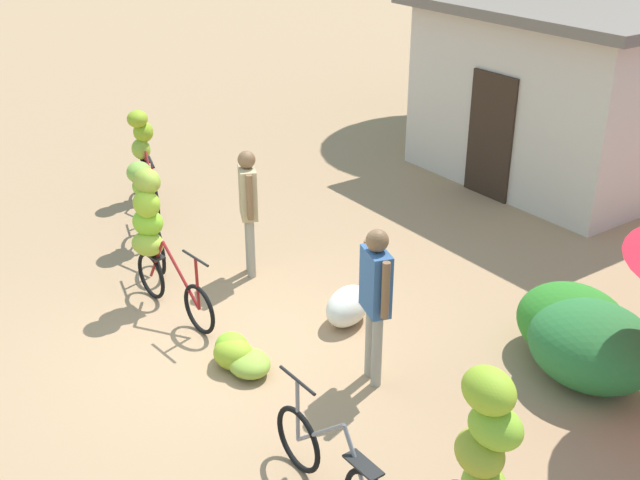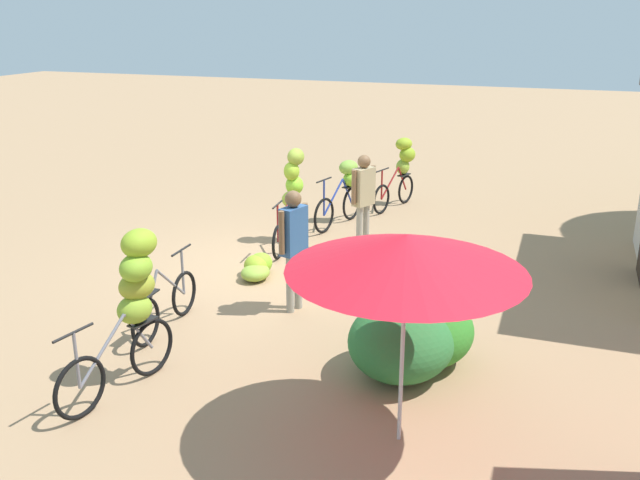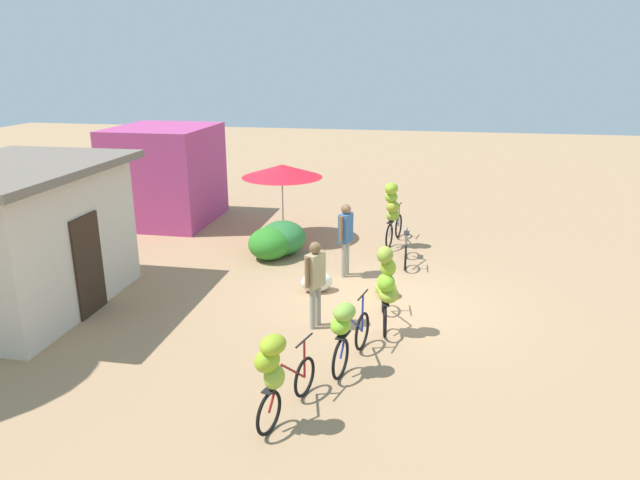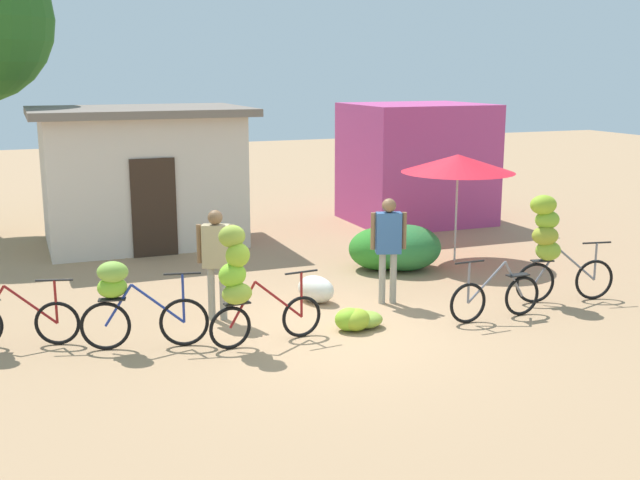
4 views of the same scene
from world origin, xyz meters
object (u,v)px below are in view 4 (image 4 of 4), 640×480
at_px(bicycle_rightmost, 550,239).
at_px(person_vendor, 388,239).
at_px(building_low, 142,175).
at_px(shop_pink, 416,163).
at_px(bicycle_center_loaded, 242,279).
at_px(banana_pile_on_ground, 357,320).
at_px(bicycle_by_shop, 495,297).
at_px(market_umbrella, 458,163).
at_px(bicycle_near_pile, 126,296).
at_px(produce_sack, 316,289).
at_px(person_bystander, 216,253).

relative_size(bicycle_rightmost, person_vendor, 1.03).
height_order(building_low, shop_pink, building_low).
height_order(bicycle_center_loaded, banana_pile_on_ground, bicycle_center_loaded).
relative_size(shop_pink, bicycle_by_shop, 1.99).
distance_m(market_umbrella, banana_pile_on_ground, 5.07).
height_order(shop_pink, market_umbrella, shop_pink).
height_order(bicycle_near_pile, banana_pile_on_ground, bicycle_near_pile).
height_order(produce_sack, person_bystander, person_bystander).
distance_m(market_umbrella, produce_sack, 4.32).
xyz_separation_m(building_low, bicycle_near_pile, (-1.31, -6.72, -0.75)).
bearing_deg(bicycle_rightmost, person_vendor, 159.34).
xyz_separation_m(bicycle_rightmost, banana_pile_on_ground, (-3.45, -0.11, -0.91)).
bearing_deg(produce_sack, person_vendor, -24.16).
height_order(bicycle_rightmost, banana_pile_on_ground, bicycle_rightmost).
bearing_deg(person_bystander, bicycle_near_pile, -151.56).
height_order(bicycle_by_shop, person_bystander, person_bystander).
relative_size(bicycle_by_shop, person_vendor, 0.93).
bearing_deg(market_umbrella, produce_sack, -155.59).
distance_m(market_umbrella, bicycle_rightmost, 3.16).
xyz_separation_m(bicycle_center_loaded, banana_pile_on_ground, (1.76, 0.10, -0.82)).
height_order(banana_pile_on_ground, produce_sack, produce_sack).
bearing_deg(bicycle_center_loaded, bicycle_rightmost, 2.34).
relative_size(bicycle_rightmost, banana_pile_on_ground, 2.24).
height_order(market_umbrella, person_vendor, market_umbrella).
bearing_deg(person_vendor, produce_sack, 155.84).
relative_size(market_umbrella, bicycle_near_pile, 1.31).
bearing_deg(market_umbrella, bicycle_by_shop, -111.91).
height_order(building_low, bicycle_by_shop, building_low).
bearing_deg(person_bystander, bicycle_rightmost, -11.90).
distance_m(bicycle_near_pile, banana_pile_on_ground, 3.31).
bearing_deg(person_vendor, shop_pink, 58.14).
relative_size(bicycle_center_loaded, bicycle_rightmost, 0.96).
relative_size(bicycle_near_pile, bicycle_by_shop, 1.05).
bearing_deg(produce_sack, market_umbrella, 24.41).
relative_size(market_umbrella, bicycle_rightmost, 1.25).
bearing_deg(bicycle_by_shop, produce_sack, 140.29).
bearing_deg(bicycle_by_shop, bicycle_center_loaded, 176.71).
bearing_deg(bicycle_rightmost, bicycle_near_pile, 177.32).
xyz_separation_m(produce_sack, person_bystander, (-1.72, -0.30, 0.82)).
bearing_deg(bicycle_by_shop, person_bystander, 158.62).
bearing_deg(bicycle_center_loaded, bicycle_by_shop, -3.29).
bearing_deg(person_vendor, banana_pile_on_ground, -134.23).
bearing_deg(building_low, market_umbrella, -36.13).
bearing_deg(bicycle_near_pile, market_umbrella, 21.88).
bearing_deg(shop_pink, bicycle_by_shop, -109.55).
height_order(shop_pink, produce_sack, shop_pink).
bearing_deg(shop_pink, bicycle_rightmost, -100.91).
height_order(building_low, bicycle_rightmost, building_low).
distance_m(person_vendor, person_bystander, 2.79).
bearing_deg(bicycle_rightmost, market_umbrella, 88.10).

